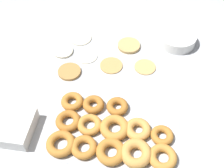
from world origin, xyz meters
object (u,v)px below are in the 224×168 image
(container_stack, at_px, (13,127))
(batter_bowl, at_px, (177,38))
(pancake_2, at_px, (86,56))
(pancake_5, at_px, (111,65))
(pancake_0, at_px, (129,46))
(pancake_3, at_px, (81,38))
(pancake_1, at_px, (63,51))
(donut_tray, at_px, (110,132))
(pancake_4, at_px, (145,67))
(pancake_6, at_px, (69,71))

(container_stack, bearing_deg, batter_bowl, 44.44)
(pancake_2, relative_size, pancake_5, 1.01)
(pancake_2, xyz_separation_m, container_stack, (-0.19, -0.44, 0.03))
(pancake_0, distance_m, pancake_3, 0.25)
(pancake_0, bearing_deg, pancake_5, -115.21)
(pancake_3, bearing_deg, pancake_5, -42.25)
(pancake_3, height_order, pancake_5, same)
(pancake_1, bearing_deg, batter_bowl, 15.53)
(pancake_5, height_order, batter_bowl, batter_bowl)
(pancake_5, relative_size, container_stack, 0.66)
(pancake_2, distance_m, batter_bowl, 0.45)
(pancake_2, distance_m, donut_tray, 0.44)
(pancake_5, bearing_deg, pancake_3, 137.75)
(pancake_2, xyz_separation_m, batter_bowl, (0.42, 0.16, 0.02))
(pancake_4, distance_m, donut_tray, 0.38)
(pancake_6, height_order, container_stack, container_stack)
(pancake_2, xyz_separation_m, pancake_5, (0.13, -0.05, 0.00))
(donut_tray, bearing_deg, pancake_3, 113.87)
(pancake_1, relative_size, container_stack, 0.60)
(pancake_6, relative_size, container_stack, 0.65)
(pancake_6, relative_size, donut_tray, 0.21)
(pancake_5, xyz_separation_m, pancake_6, (-0.18, -0.07, 0.00))
(pancake_0, xyz_separation_m, pancake_2, (-0.19, -0.09, -0.00))
(pancake_2, bearing_deg, pancake_6, -115.50)
(pancake_0, relative_size, pancake_5, 1.04)
(batter_bowl, bearing_deg, pancake_4, -126.09)
(pancake_6, bearing_deg, container_stack, -112.49)
(pancake_6, bearing_deg, pancake_3, 90.17)
(pancake_3, bearing_deg, pancake_6, -89.83)
(pancake_0, xyz_separation_m, donut_tray, (-0.02, -0.50, 0.01))
(pancake_5, bearing_deg, pancake_2, 160.20)
(donut_tray, relative_size, batter_bowl, 2.68)
(pancake_3, bearing_deg, container_stack, -103.51)
(donut_tray, distance_m, container_stack, 0.37)
(pancake_2, height_order, batter_bowl, batter_bowl)
(pancake_4, xyz_separation_m, pancake_5, (-0.15, -0.01, 0.00))
(pancake_1, bearing_deg, pancake_4, -6.18)
(pancake_1, distance_m, pancake_3, 0.12)
(pancake_4, height_order, container_stack, container_stack)
(pancake_1, height_order, pancake_2, pancake_1)
(pancake_1, relative_size, donut_tray, 0.19)
(pancake_0, bearing_deg, pancake_6, -139.90)
(pancake_0, height_order, donut_tray, donut_tray)
(pancake_4, xyz_separation_m, batter_bowl, (0.14, 0.19, 0.02))
(pancake_5, bearing_deg, batter_bowl, 34.92)
(pancake_0, height_order, batter_bowl, batter_bowl)
(pancake_2, distance_m, container_stack, 0.48)
(pancake_5, relative_size, donut_tray, 0.21)
(pancake_1, bearing_deg, donut_tray, -54.69)
(pancake_5, bearing_deg, donut_tray, -82.16)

